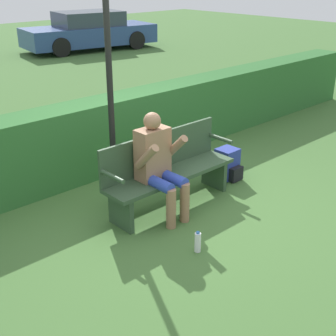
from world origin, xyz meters
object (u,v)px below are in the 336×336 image
at_px(park_bench, 168,169).
at_px(signpost, 110,78).
at_px(water_bottle, 198,242).
at_px(parked_car, 89,31).
at_px(backpack, 228,164).
at_px(person_seated, 158,162).

xyz_separation_m(park_bench, signpost, (-0.46, 0.44, 1.09)).
distance_m(park_bench, water_bottle, 1.15).
height_order(signpost, parked_car, signpost).
bearing_deg(park_bench, backpack, 0.00).
bearing_deg(person_seated, signpost, 110.47).
bearing_deg(person_seated, park_bench, 25.48).
height_order(person_seated, parked_car, parked_car).
xyz_separation_m(water_bottle, signpost, (0.03, 1.42, 1.44)).
bearing_deg(parked_car, park_bench, -110.61).
xyz_separation_m(water_bottle, parked_car, (6.32, 11.24, 0.50)).
xyz_separation_m(person_seated, parked_car, (6.09, 10.38, -0.05)).
distance_m(backpack, parked_car, 11.30).
height_order(backpack, parked_car, parked_car).
xyz_separation_m(backpack, water_bottle, (-1.61, -0.98, -0.09)).
xyz_separation_m(park_bench, water_bottle, (-0.49, -0.98, -0.35)).
bearing_deg(signpost, backpack, -15.43).
distance_m(person_seated, backpack, 1.46).
bearing_deg(park_bench, signpost, 136.66).
bearing_deg(backpack, signpost, 164.57).
bearing_deg(parked_car, person_seated, -111.38).
bearing_deg(water_bottle, parked_car, 60.64).
bearing_deg(signpost, person_seated, -69.53).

